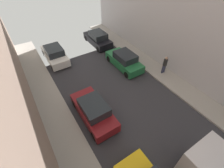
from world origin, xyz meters
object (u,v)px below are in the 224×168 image
object	(u,v)px
parked_car_left_4	(94,111)
pedestrian	(165,64)
parked_car_left_5	(55,54)
parked_car_right_1	(124,61)
parked_car_right_2	(98,39)

from	to	relation	value
parked_car_left_4	pedestrian	bearing A→B (deg)	6.65
parked_car_left_4	parked_car_left_5	bearing A→B (deg)	90.00
parked_car_left_4	parked_car_right_1	world-z (taller)	same
pedestrian	parked_car_right_2	bearing A→B (deg)	106.38
parked_car_right_2	parked_car_left_4	bearing A→B (deg)	-120.40
parked_car_right_1	parked_car_left_5	bearing A→B (deg)	138.54
parked_car_left_5	parked_car_right_2	bearing A→B (deg)	6.60
parked_car_left_5	pedestrian	size ratio (longest dim) A/B	2.44
parked_car_right_1	parked_car_right_2	world-z (taller)	same
parked_car_right_2	pedestrian	distance (m)	8.65
parked_car_left_5	parked_car_right_1	world-z (taller)	same
parked_car_right_2	parked_car_left_5	bearing A→B (deg)	-173.40
parked_car_right_1	parked_car_right_2	bearing A→B (deg)	90.00
parked_car_left_4	parked_car_left_5	size ratio (longest dim) A/B	1.00
parked_car_left_4	parked_car_right_2	distance (m)	10.67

